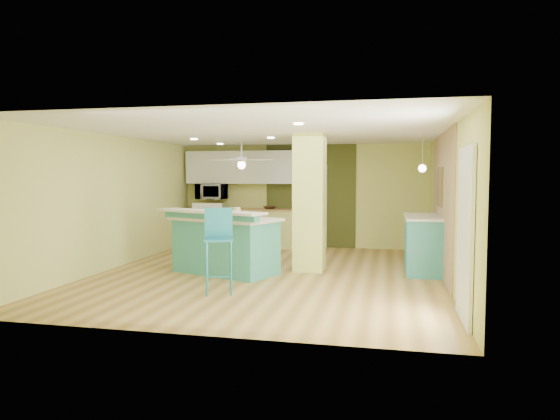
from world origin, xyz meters
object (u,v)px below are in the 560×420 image
Objects in this scene: peninsula at (225,244)px; fruit_bowl at (270,208)px; canister at (237,212)px; side_counter at (423,243)px; bar_stool at (219,236)px.

peninsula reaches higher than fruit_bowl.
side_counter is at bearing 14.14° from canister.
bar_stool is (0.38, -1.41, 0.31)m from peninsula.
fruit_bowl is (-3.44, 2.27, 0.46)m from side_counter.
canister is at bearing 78.08° from bar_stool.
canister reaches higher than fruit_bowl.
fruit_bowl is 3.11m from canister.
bar_stool is 4.65m from fruit_bowl.
peninsula is 3.62m from side_counter.
peninsula is 3.26m from fruit_bowl.
canister is (0.19, 0.12, 0.56)m from peninsula.
side_counter is 4.15m from fruit_bowl.
fruit_bowl is at bearing 146.55° from side_counter.
peninsula is 1.45× the size of side_counter.
bar_stool reaches higher than fruit_bowl.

